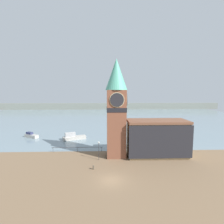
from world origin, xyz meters
TOP-DOWN VIEW (x-y plane):
  - ground_plane at (0.00, 0.00)m, footprint 160.00×160.00m
  - water at (0.00, 73.74)m, footprint 160.00×120.00m
  - far_shoreline at (0.00, 113.74)m, footprint 180.00×3.00m
  - pier_railing at (-7.50, 13.49)m, footprint 11.78×0.08m
  - clock_tower at (1.37, 10.59)m, footprint 4.54×4.54m
  - pier_building at (10.21, 10.53)m, footprint 12.97×6.05m
  - boat_near at (-10.36, 23.92)m, footprint 6.74×4.02m
  - boat_far at (-23.64, 26.80)m, footprint 4.78×3.53m
  - mooring_bollard_near at (-3.09, 4.01)m, footprint 0.30×0.30m
  - mooring_bollard_far at (-0.97, 9.28)m, footprint 0.30×0.30m
  - lamp_post at (-2.32, 8.45)m, footprint 0.32×0.32m

SIDE VIEW (x-z plane):
  - water at x=0.00m, z-range 0.00..0.00m
  - ground_plane at x=0.00m, z-range 0.00..0.00m
  - mooring_bollard_far at x=-0.97m, z-range 0.04..0.85m
  - mooring_bollard_near at x=-3.09m, z-range 0.04..0.87m
  - boat_far at x=-23.64m, z-range -0.19..1.43m
  - boat_near at x=-10.36m, z-range -0.30..1.89m
  - pier_railing at x=-7.50m, z-range 0.42..1.51m
  - far_shoreline at x=0.00m, z-range 0.00..5.00m
  - lamp_post at x=-2.32m, z-range 0.77..4.61m
  - pier_building at x=10.21m, z-range 0.02..7.82m
  - clock_tower at x=1.37m, z-range 0.63..21.25m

